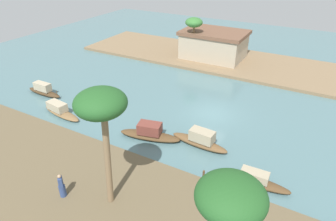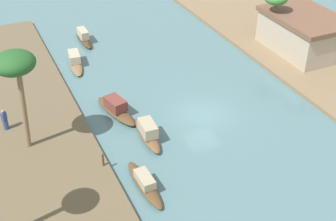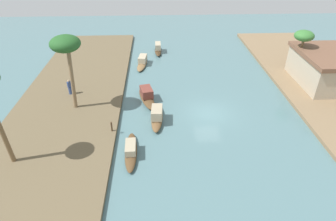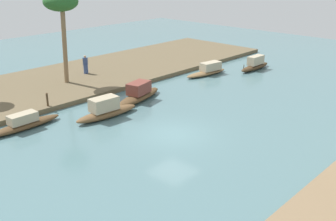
{
  "view_description": "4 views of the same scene",
  "coord_description": "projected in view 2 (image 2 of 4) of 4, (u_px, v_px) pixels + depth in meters",
  "views": [
    {
      "loc": [
        7.82,
        -22.27,
        13.47
      ],
      "look_at": [
        -2.93,
        -2.96,
        1.01
      ],
      "focal_mm": 31.6,
      "sensor_mm": 36.0,
      "label": 1
    },
    {
      "loc": [
        25.48,
        -14.71,
        19.97
      ],
      "look_at": [
        -0.44,
        -2.73,
        0.87
      ],
      "focal_mm": 49.1,
      "sensor_mm": 36.0,
      "label": 2
    },
    {
      "loc": [
        23.38,
        -5.01,
        15.24
      ],
      "look_at": [
        0.13,
        -3.97,
        0.52
      ],
      "focal_mm": 31.08,
      "sensor_mm": 36.0,
      "label": 3
    },
    {
      "loc": [
        16.0,
        14.65,
        9.57
      ],
      "look_at": [
        -1.73,
        -2.06,
        0.51
      ],
      "focal_mm": 42.8,
      "sensor_mm": 36.0,
      "label": 4
    }
  ],
  "objects": [
    {
      "name": "river_water",
      "position": [
        202.0,
        114.0,
        35.46
      ],
      "size": [
        74.43,
        74.43,
        0.0
      ],
      "primitive_type": "plane",
      "color": "slate",
      "rests_on": "ground"
    },
    {
      "name": "riverbank_left",
      "position": [
        20.0,
        161.0,
        30.55
      ],
      "size": [
        46.83,
        10.47,
        0.35
      ],
      "primitive_type": "cube",
      "color": "brown",
      "rests_on": "ground"
    },
    {
      "name": "sampan_foreground",
      "position": [
        75.0,
        61.0,
        41.91
      ],
      "size": [
        4.66,
        1.64,
        1.11
      ],
      "rotation": [
        0.0,
        0.0,
        -0.13
      ],
      "color": "brown",
      "rests_on": "river_water"
    },
    {
      "name": "sampan_with_red_awning",
      "position": [
        83.0,
        37.0,
        46.01
      ],
      "size": [
        4.35,
        0.92,
        1.3
      ],
      "rotation": [
        0.0,
        0.0,
        -0.0
      ],
      "color": "#47331E",
      "rests_on": "river_water"
    },
    {
      "name": "sampan_midstream",
      "position": [
        147.0,
        132.0,
        32.64
      ],
      "size": [
        4.67,
        1.31,
        1.41
      ],
      "rotation": [
        0.0,
        0.0,
        -0.06
      ],
      "color": "brown",
      "rests_on": "river_water"
    },
    {
      "name": "sampan_open_hull",
      "position": [
        144.0,
        183.0,
        28.52
      ],
      "size": [
        4.81,
        1.1,
        1.01
      ],
      "rotation": [
        0.0,
        0.0,
        0.03
      ],
      "color": "brown",
      "rests_on": "river_water"
    },
    {
      "name": "sampan_with_tall_canopy",
      "position": [
        116.0,
        109.0,
        35.23
      ],
      "size": [
        5.07,
        2.34,
        1.37
      ],
      "rotation": [
        0.0,
        0.0,
        0.24
      ],
      "color": "brown",
      "rests_on": "river_water"
    },
    {
      "name": "person_on_near_bank",
      "position": [
        5.0,
        121.0,
        32.95
      ],
      "size": [
        0.54,
        0.54,
        1.62
      ],
      "rotation": [
        0.0,
        0.0,
        2.35
      ],
      "color": "#33477A",
      "rests_on": "riverbank_left"
    },
    {
      "name": "mooring_post",
      "position": [
        103.0,
        160.0,
        29.68
      ],
      "size": [
        0.14,
        0.14,
        0.92
      ],
      "primitive_type": "cylinder",
      "color": "#4C3823",
      "rests_on": "riverbank_left"
    },
    {
      "name": "palm_tree_left_near",
      "position": [
        15.0,
        66.0,
        28.29
      ],
      "size": [
        2.67,
        2.67,
        7.13
      ],
      "color": "#7F6647",
      "rests_on": "riverbank_left"
    },
    {
      "name": "palm_tree_right_tall",
      "position": [
        276.0,
        0.0,
        42.1
      ],
      "size": [
        2.14,
        2.14,
        5.39
      ],
      "color": "brown",
      "rests_on": "riverbank_right"
    },
    {
      "name": "riverside_building",
      "position": [
        304.0,
        33.0,
        43.03
      ],
      "size": [
        8.13,
        5.71,
        3.5
      ],
      "rotation": [
        0.0,
        0.0,
        -0.0
      ],
      "color": "tan",
      "rests_on": "riverbank_right"
    }
  ]
}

